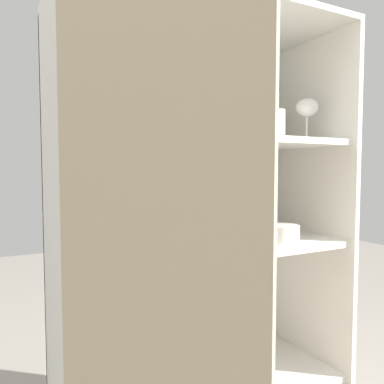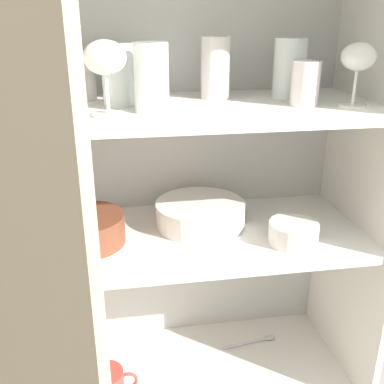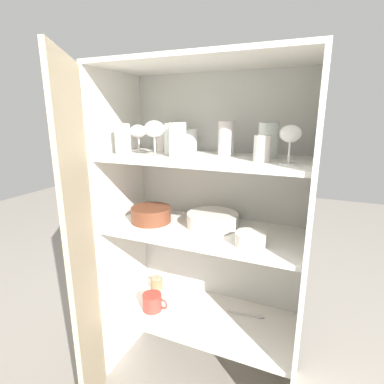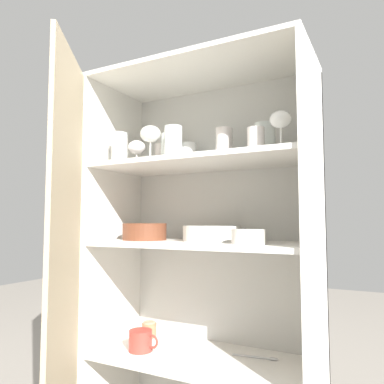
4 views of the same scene
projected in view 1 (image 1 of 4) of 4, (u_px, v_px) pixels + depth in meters
cupboard_back_panel at (176, 246)px, 1.37m from camera, size 0.91×0.02×1.48m
cupboard_side_left at (56, 276)px, 0.98m from camera, size 0.02×0.43×1.48m
cupboard_side_right at (308, 245)px, 1.39m from camera, size 0.02×0.43×1.48m
cupboard_top_panel at (204, 15)px, 1.14m from camera, size 0.91×0.43×0.02m
shelf_board_lower at (203, 383)px, 1.21m from camera, size 0.87×0.39×0.02m
shelf_board_middle at (203, 246)px, 1.18m from camera, size 0.87×0.39×0.02m
shelf_board_upper at (204, 142)px, 1.16m from camera, size 0.87×0.39×0.02m
cupboard_door at (152, 323)px, 0.68m from camera, size 0.26×0.39×1.48m
tumbler_glass_0 at (97, 103)px, 0.92m from camera, size 0.07×0.07×0.14m
tumbler_glass_1 at (183, 110)px, 1.06m from camera, size 0.07×0.07×0.14m
tumbler_glass_2 at (256, 122)px, 1.33m from camera, size 0.08×0.08×0.14m
tumbler_glass_3 at (152, 123)px, 1.21m from camera, size 0.08×0.08×0.11m
tumbler_glass_4 at (276, 125)px, 1.23m from camera, size 0.06×0.06×0.10m
tumbler_glass_5 at (111, 119)px, 1.15m from camera, size 0.07×0.07×0.11m
tumbler_glass_6 at (209, 119)px, 1.26m from camera, size 0.07×0.07×0.15m
tumbler_glass_7 at (150, 114)px, 1.11m from camera, size 0.08×0.08×0.14m
wine_glass_0 at (307, 110)px, 1.25m from camera, size 0.08×0.08×0.14m
wine_glass_1 at (85, 102)px, 1.03m from camera, size 0.08×0.08×0.13m
wine_glass_2 at (156, 92)px, 0.99m from camera, size 0.09×0.09×0.15m
plate_stack_white at (204, 230)px, 1.23m from camera, size 0.24×0.24×0.06m
mixing_bowl_large at (122, 238)px, 1.05m from camera, size 0.19×0.19×0.07m
serving_bowl_small at (280, 232)px, 1.21m from camera, size 0.12×0.12×0.05m
storage_jar at (95, 378)px, 1.16m from camera, size 0.07×0.07×0.07m
serving_spoon at (242, 353)px, 1.38m from camera, size 0.18×0.04×0.01m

